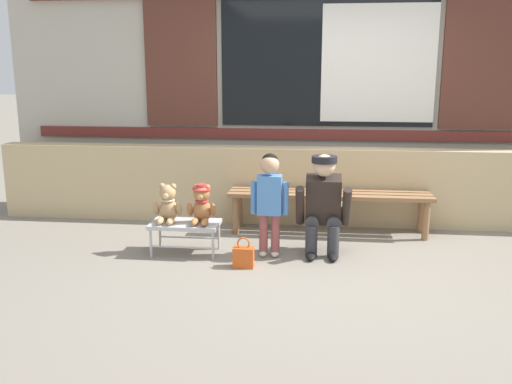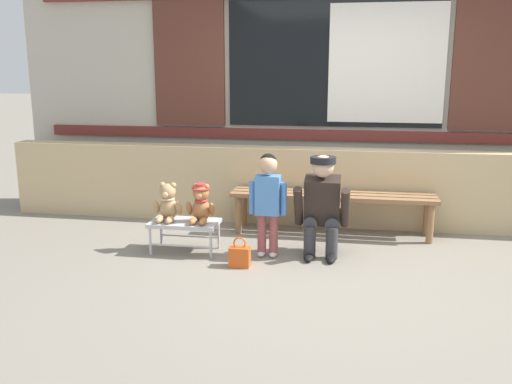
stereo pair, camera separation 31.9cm
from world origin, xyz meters
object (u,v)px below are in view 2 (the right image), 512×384
object	(u,v)px
small_display_bench	(185,225)
handbag_on_ground	(240,256)
teddy_bear_with_hat	(201,204)
adult_crouching	(323,205)
wooden_bench_long	(333,200)
child_standing	(268,194)
teddy_bear_plain	(168,203)

from	to	relation	value
small_display_bench	handbag_on_ground	size ratio (longest dim) A/B	2.35
small_display_bench	teddy_bear_with_hat	xyz separation A→B (m)	(0.16, 0.00, 0.21)
small_display_bench	handbag_on_ground	world-z (taller)	small_display_bench
handbag_on_ground	adult_crouching	bearing A→B (deg)	31.78
wooden_bench_long	child_standing	xyz separation A→B (m)	(-0.56, -0.80, 0.22)
child_standing	adult_crouching	world-z (taller)	child_standing
adult_crouching	handbag_on_ground	distance (m)	0.90
adult_crouching	child_standing	bearing A→B (deg)	-168.47
small_display_bench	handbag_on_ground	xyz separation A→B (m)	(0.59, -0.31, -0.17)
wooden_bench_long	teddy_bear_with_hat	distance (m)	1.44
small_display_bench	child_standing	xyz separation A→B (m)	(0.79, 0.02, 0.33)
adult_crouching	handbag_on_ground	world-z (taller)	adult_crouching
teddy_bear_with_hat	small_display_bench	bearing A→B (deg)	-179.23
wooden_bench_long	child_standing	world-z (taller)	child_standing
handbag_on_ground	teddy_bear_with_hat	bearing A→B (deg)	143.95
child_standing	adult_crouching	size ratio (longest dim) A/B	1.01
wooden_bench_long	small_display_bench	xyz separation A→B (m)	(-1.34, -0.81, -0.11)
child_standing	adult_crouching	xyz separation A→B (m)	(0.50, 0.10, -0.11)
wooden_bench_long	teddy_bear_plain	world-z (taller)	teddy_bear_plain
wooden_bench_long	teddy_bear_with_hat	world-z (taller)	teddy_bear_with_hat
child_standing	handbag_on_ground	size ratio (longest dim) A/B	3.52
adult_crouching	teddy_bear_with_hat	bearing A→B (deg)	-174.14
small_display_bench	teddy_bear_plain	world-z (taller)	teddy_bear_plain
teddy_bear_with_hat	handbag_on_ground	world-z (taller)	teddy_bear_with_hat
teddy_bear_plain	teddy_bear_with_hat	xyz separation A→B (m)	(0.32, 0.00, 0.01)
teddy_bear_with_hat	adult_crouching	xyz separation A→B (m)	(1.12, 0.12, 0.01)
handbag_on_ground	teddy_bear_plain	bearing A→B (deg)	157.37
handbag_on_ground	small_display_bench	bearing A→B (deg)	152.20
teddy_bear_plain	teddy_bear_with_hat	size ratio (longest dim) A/B	1.00
teddy_bear_with_hat	handbag_on_ground	distance (m)	0.65
wooden_bench_long	handbag_on_ground	bearing A→B (deg)	-123.78
teddy_bear_with_hat	adult_crouching	distance (m)	1.13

